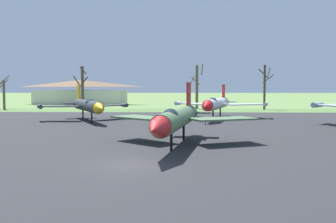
{
  "coord_description": "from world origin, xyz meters",
  "views": [
    {
      "loc": [
        2.73,
        -21.14,
        4.37
      ],
      "look_at": [
        1.31,
        20.53,
        1.77
      ],
      "focal_mm": 41.11,
      "sensor_mm": 36.0,
      "label": 1
    }
  ],
  "objects_px": {
    "jet_fighter_rear_right": "(177,118)",
    "visitor_building": "(81,92)",
    "info_placard_front_left": "(205,120)",
    "jet_fighter_front_left": "(217,104)",
    "jet_fighter_rear_center": "(87,105)"
  },
  "relations": [
    {
      "from": "info_placard_front_left",
      "to": "jet_fighter_rear_center",
      "type": "bearing_deg",
      "value": 164.61
    },
    {
      "from": "jet_fighter_front_left",
      "to": "visitor_building",
      "type": "relative_size",
      "value": 0.6
    },
    {
      "from": "jet_fighter_front_left",
      "to": "jet_fighter_rear_center",
      "type": "distance_m",
      "value": 17.46
    },
    {
      "from": "jet_fighter_rear_center",
      "to": "visitor_building",
      "type": "height_order",
      "value": "visitor_building"
    },
    {
      "from": "jet_fighter_front_left",
      "to": "jet_fighter_rear_center",
      "type": "xyz_separation_m",
      "value": [
        -16.95,
        -4.17,
        -0.09
      ]
    },
    {
      "from": "jet_fighter_rear_right",
      "to": "visitor_building",
      "type": "distance_m",
      "value": 76.58
    },
    {
      "from": "jet_fighter_front_left",
      "to": "jet_fighter_rear_right",
      "type": "xyz_separation_m",
      "value": [
        -5.21,
        -24.92,
        -0.07
      ]
    },
    {
      "from": "info_placard_front_left",
      "to": "visitor_building",
      "type": "relative_size",
      "value": 0.04
    },
    {
      "from": "jet_fighter_rear_center",
      "to": "visitor_building",
      "type": "xyz_separation_m",
      "value": [
        -14.37,
        51.23,
        1.03
      ]
    },
    {
      "from": "info_placard_front_left",
      "to": "jet_fighter_rear_right",
      "type": "distance_m",
      "value": 17.01
    },
    {
      "from": "jet_fighter_rear_center",
      "to": "visitor_building",
      "type": "relative_size",
      "value": 0.56
    },
    {
      "from": "jet_fighter_rear_right",
      "to": "visitor_building",
      "type": "relative_size",
      "value": 0.62
    },
    {
      "from": "jet_fighter_rear_right",
      "to": "jet_fighter_front_left",
      "type": "bearing_deg",
      "value": 78.19
    },
    {
      "from": "jet_fighter_front_left",
      "to": "jet_fighter_rear_right",
      "type": "relative_size",
      "value": 0.98
    },
    {
      "from": "jet_fighter_front_left",
      "to": "visitor_building",
      "type": "height_order",
      "value": "visitor_building"
    }
  ]
}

